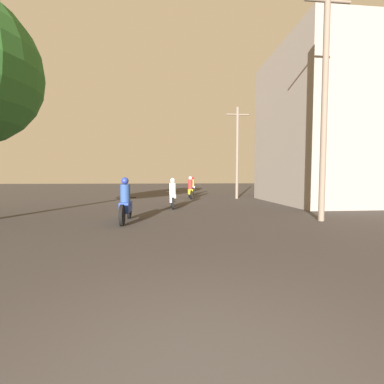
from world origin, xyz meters
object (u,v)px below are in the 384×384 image
motorcycle_white (192,188)px  utility_pole_far (237,151)px  motorcycle_yellow (190,190)px  building_right_near (310,127)px  utility_pole_near (325,101)px  motorcycle_silver (173,196)px  motorcycle_blue (126,204)px

motorcycle_white → utility_pole_far: utility_pole_far is taller
motorcycle_yellow → building_right_near: 8.56m
motorcycle_yellow → motorcycle_white: (0.53, 3.82, -0.01)m
utility_pole_near → building_right_near: bearing=63.9°
motorcycle_silver → motorcycle_white: motorcycle_white is taller
motorcycle_white → utility_pole_far: bearing=-66.0°
motorcycle_blue → utility_pole_near: 7.60m
utility_pole_far → motorcycle_silver: bearing=-132.9°
motorcycle_silver → utility_pole_near: 7.54m
motorcycle_blue → motorcycle_yellow: 9.84m
motorcycle_silver → motorcycle_yellow: 5.60m
motorcycle_blue → motorcycle_silver: size_ratio=1.09×
motorcycle_blue → building_right_near: bearing=22.8°
motorcycle_blue → utility_pole_near: (6.74, -0.41, 3.49)m
motorcycle_silver → motorcycle_yellow: (1.36, 5.44, 0.03)m
motorcycle_silver → motorcycle_white: bearing=70.9°
motorcycle_blue → motorcycle_white: (3.55, 13.19, 0.02)m
motorcycle_silver → utility_pole_near: (5.07, -4.34, 3.50)m
motorcycle_silver → utility_pole_far: utility_pole_far is taller
building_right_near → motorcycle_white: bearing=129.6°
motorcycle_silver → motorcycle_yellow: motorcycle_yellow is taller
building_right_near → utility_pole_near: bearing=-116.1°
utility_pole_near → utility_pole_far: (-0.45, 9.32, -0.75)m
motorcycle_yellow → building_right_near: (6.72, -3.65, 3.85)m
utility_pole_near → motorcycle_silver: bearing=139.4°
motorcycle_silver → utility_pole_near: bearing=-48.1°
building_right_near → utility_pole_near: size_ratio=1.14×
motorcycle_white → motorcycle_blue: bearing=-113.7°
motorcycle_silver → utility_pole_near: utility_pole_near is taller
motorcycle_yellow → utility_pole_far: 4.27m
utility_pole_near → utility_pole_far: size_ratio=1.23×
motorcycle_white → building_right_near: bearing=-59.0°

